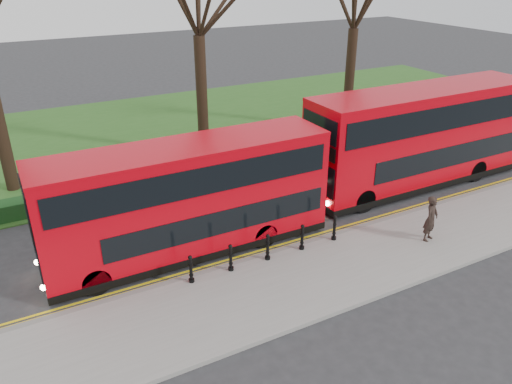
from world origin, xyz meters
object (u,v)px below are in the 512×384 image
bus_rear (421,138)px  bollard_row (268,247)px  bus_lead (188,200)px  pedestrian (431,219)px

bus_rear → bollard_row: bearing=-164.6°
bus_lead → bus_rear: bearing=2.8°
bus_rear → bus_lead: bearing=-177.2°
bollard_row → bus_lead: bus_lead is taller
bus_rear → pedestrian: bearing=-129.3°
bus_lead → pedestrian: 9.34m
bollard_row → pedestrian: (6.27, -1.74, 0.43)m
bollard_row → pedestrian: bearing=-15.6°
bus_lead → pedestrian: size_ratio=5.81×
bus_rear → pedestrian: 5.93m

